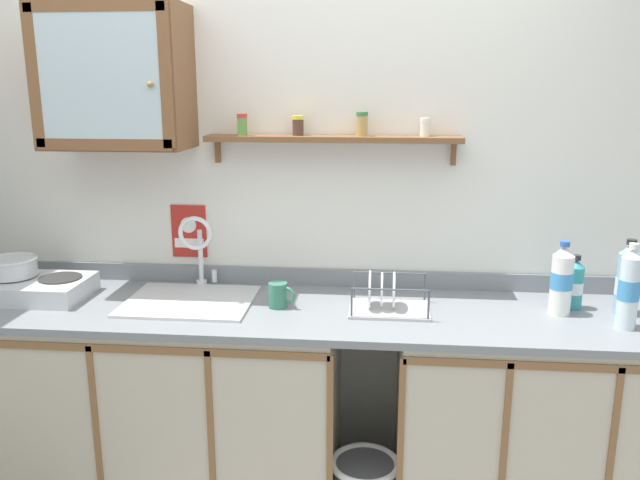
# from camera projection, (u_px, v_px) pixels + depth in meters

# --- Properties ---
(back_wall) EXTENTS (3.85, 0.07, 2.51)m
(back_wall) POSITION_uv_depth(u_px,v_px,m) (295.00, 210.00, 2.85)
(back_wall) COLOR silver
(back_wall) RESTS_ON ground
(lower_cabinet_run) EXTENTS (1.85, 0.64, 0.90)m
(lower_cabinet_run) POSITION_uv_depth(u_px,v_px,m) (129.00, 404.00, 2.78)
(lower_cabinet_run) COLOR black
(lower_cabinet_run) RESTS_ON ground
(lower_cabinet_run_right) EXTENTS (1.15, 0.64, 0.90)m
(lower_cabinet_run_right) POSITION_uv_depth(u_px,v_px,m) (535.00, 424.00, 2.62)
(lower_cabinet_run_right) COLOR black
(lower_cabinet_run_right) RESTS_ON ground
(countertop) EXTENTS (3.21, 0.66, 0.03)m
(countertop) POSITION_uv_depth(u_px,v_px,m) (285.00, 311.00, 2.61)
(countertop) COLOR gray
(countertop) RESTS_ON lower_cabinet_run
(backsplash) EXTENTS (3.21, 0.02, 0.08)m
(backsplash) POSITION_uv_depth(u_px,v_px,m) (295.00, 276.00, 2.89)
(backsplash) COLOR gray
(backsplash) RESTS_ON countertop
(sink) EXTENTS (0.53, 0.48, 0.48)m
(sink) POSITION_uv_depth(u_px,v_px,m) (191.00, 308.00, 2.69)
(sink) COLOR silver
(sink) RESTS_ON countertop
(hot_plate_stove) EXTENTS (0.45, 0.31, 0.09)m
(hot_plate_stove) POSITION_uv_depth(u_px,v_px,m) (35.00, 288.00, 2.72)
(hot_plate_stove) COLOR silver
(hot_plate_stove) RESTS_ON countertop
(saucepan) EXTENTS (0.33, 0.32, 0.08)m
(saucepan) POSITION_uv_depth(u_px,v_px,m) (10.00, 266.00, 2.72)
(saucepan) COLOR silver
(saucepan) RESTS_ON hot_plate_stove
(bottle_opaque_white_0) EXTENTS (0.09, 0.09, 0.30)m
(bottle_opaque_white_0) POSITION_uv_depth(u_px,v_px,m) (562.00, 280.00, 2.50)
(bottle_opaque_white_0) COLOR white
(bottle_opaque_white_0) RESTS_ON countertop
(bottle_water_clear_1) EXTENTS (0.08, 0.08, 0.33)m
(bottle_water_clear_1) POSITION_uv_depth(u_px,v_px,m) (629.00, 289.00, 2.35)
(bottle_water_clear_1) COLOR silver
(bottle_water_clear_1) RESTS_ON countertop
(bottle_detergent_teal_2) EXTENTS (0.07, 0.07, 0.22)m
(bottle_detergent_teal_2) POSITION_uv_depth(u_px,v_px,m) (575.00, 285.00, 2.57)
(bottle_detergent_teal_2) COLOR teal
(bottle_detergent_teal_2) RESTS_ON countertop
(bottle_water_blue_3) EXTENTS (0.09, 0.09, 0.31)m
(bottle_water_blue_3) POSITION_uv_depth(u_px,v_px,m) (627.00, 281.00, 2.50)
(bottle_water_blue_3) COLOR #8CB7E0
(bottle_water_blue_3) RESTS_ON countertop
(dish_rack) EXTENTS (0.32, 0.24, 0.16)m
(dish_rack) POSITION_uv_depth(u_px,v_px,m) (387.00, 301.00, 2.56)
(dish_rack) COLOR #B2B2B7
(dish_rack) RESTS_ON countertop
(mug) EXTENTS (0.12, 0.08, 0.10)m
(mug) POSITION_uv_depth(u_px,v_px,m) (279.00, 295.00, 2.59)
(mug) COLOR #337259
(mug) RESTS_ON countertop
(wall_cabinet) EXTENTS (0.60, 0.33, 0.59)m
(wall_cabinet) POSITION_uv_depth(u_px,v_px,m) (115.00, 77.00, 2.61)
(wall_cabinet) COLOR brown
(spice_shelf) EXTENTS (1.08, 0.14, 0.22)m
(spice_shelf) POSITION_uv_depth(u_px,v_px,m) (332.00, 137.00, 2.67)
(spice_shelf) COLOR brown
(warning_sign) EXTENTS (0.16, 0.01, 0.24)m
(warning_sign) POSITION_uv_depth(u_px,v_px,m) (189.00, 232.00, 2.90)
(warning_sign) COLOR #B2261E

